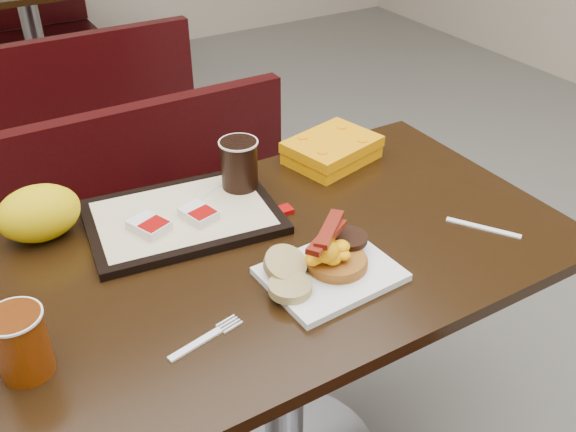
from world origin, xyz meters
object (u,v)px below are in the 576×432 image
pancake_stack (337,260)px  hashbrown_sleeve_left (149,226)px  bench_far_n (13,24)px  coffee_cup_far (239,164)px  table_near (284,372)px  clamshell (332,150)px  bench_near_n (173,233)px  coffee_cup_near (21,344)px  platter (330,274)px  paper_bag (39,213)px  table_far (38,55)px  tray (183,217)px  hashbrown_sleeve_right (198,214)px  fork (195,344)px  knife (483,228)px  bench_far_s (74,103)px

pancake_stack → hashbrown_sleeve_left: 0.40m
bench_far_n → pancake_stack: bearing=-89.2°
hashbrown_sleeve_left → coffee_cup_far: (0.25, 0.06, 0.05)m
table_near → clamshell: clamshell is taller
bench_near_n → clamshell: clamshell is taller
coffee_cup_near → hashbrown_sleeve_left: bearing=40.0°
hashbrown_sleeve_left → clamshell: bearing=-12.4°
bench_far_n → platter: platter is taller
platter → paper_bag: size_ratio=1.46×
table_far → pancake_stack: pancake_stack is taller
coffee_cup_near → tray: 0.48m
bench_near_n → coffee_cup_far: 0.66m
pancake_stack → tray: size_ratio=0.30×
pancake_stack → coffee_cup_far: coffee_cup_far is taller
coffee_cup_far → hashbrown_sleeve_right: bearing=-152.0°
tray → paper_bag: size_ratio=2.39×
fork → hashbrown_sleeve_left: size_ratio=1.82×
fork → knife: same height
table_near → bench_far_n: bearing=90.0°
hashbrown_sleeve_left → clamshell: size_ratio=0.37×
knife → tray: 0.65m
table_near → paper_bag: bearing=145.3°
bench_far_s → fork: (-0.27, -2.07, 0.39)m
tray → platter: bearing=-55.6°
bench_far_s → pancake_stack: 2.07m
coffee_cup_far → clamshell: 0.28m
bench_far_n → paper_bag: 3.07m
coffee_cup_far → clamshell: coffee_cup_far is taller
table_far → bench_far_n: table_far is taller
bench_near_n → platter: platter is taller
pancake_stack → coffee_cup_near: size_ratio=1.03×
bench_near_n → fork: 0.99m
fork → clamshell: 0.71m
tray → hashbrown_sleeve_left: size_ratio=5.07×
bench_far_s → coffee_cup_far: 1.73m
table_far → coffee_cup_near: (-0.53, -2.68, 0.43)m
clamshell → paper_bag: bearing=163.6°
platter → tray: size_ratio=0.61×
paper_bag → table_near: bearing=-34.7°
table_far → table_near: bearing=-90.0°
paper_bag → coffee_cup_near: bearing=-106.4°
bench_far_s → fork: size_ratio=6.84×
hashbrown_sleeve_left → coffee_cup_far: 0.26m
bench_near_n → platter: 0.92m
platter → knife: 0.38m
table_near → pancake_stack: bearing=-68.6°
knife → hashbrown_sleeve_left: (-0.63, 0.34, 0.03)m
table_far → bench_far_n: (0.00, 0.70, -0.02)m
platter → bench_far_s: bearing=87.6°
table_far → hashbrown_sleeve_left: hashbrown_sleeve_left is taller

